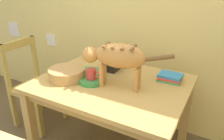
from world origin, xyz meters
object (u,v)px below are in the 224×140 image
at_px(dining_table, 112,91).
at_px(magazine, 81,71).
at_px(wicker_basket, 67,74).
at_px(toaster, 113,60).
at_px(book_stack, 170,77).
at_px(wooden_chair_near, 34,85).
at_px(coffee_mug, 92,74).
at_px(cat, 116,57).
at_px(saucer_bowl, 91,81).

bearing_deg(dining_table, magazine, 171.06).
relative_size(wicker_basket, toaster, 1.49).
height_order(dining_table, wicker_basket, wicker_basket).
height_order(book_stack, wooden_chair_near, wooden_chair_near).
bearing_deg(coffee_mug, wicker_basket, -169.70).
bearing_deg(cat, book_stack, -57.51).
distance_m(dining_table, coffee_mug, 0.23).
bearing_deg(toaster, book_stack, 0.95).
bearing_deg(wooden_chair_near, book_stack, 98.08).
xyz_separation_m(saucer_bowl, book_stack, (0.54, 0.34, 0.01)).
height_order(magazine, toaster, toaster).
bearing_deg(toaster, saucer_bowl, -93.11).
bearing_deg(wicker_basket, wooden_chair_near, 164.41).
distance_m(coffee_mug, book_stack, 0.63).
bearing_deg(wooden_chair_near, magazine, 90.95).
relative_size(coffee_mug, toaster, 0.59).
bearing_deg(toaster, wooden_chair_near, -167.33).
xyz_separation_m(toaster, wooden_chair_near, (-0.85, -0.19, -0.38)).
height_order(saucer_bowl, wooden_chair_near, wooden_chair_near).
relative_size(cat, coffee_mug, 5.70).
distance_m(dining_table, wooden_chair_near, 0.99).
bearing_deg(book_stack, wooden_chair_near, -171.68).
relative_size(cat, wooden_chair_near, 0.72).
distance_m(saucer_bowl, wicker_basket, 0.22).
height_order(magazine, book_stack, book_stack).
relative_size(saucer_bowl, coffee_mug, 1.71).
distance_m(saucer_bowl, wooden_chair_near, 0.90).
bearing_deg(wicker_basket, book_stack, 26.70).
relative_size(cat, toaster, 3.34).
xyz_separation_m(cat, wicker_basket, (-0.41, -0.07, -0.19)).
height_order(dining_table, magazine, magazine).
height_order(cat, coffee_mug, cat).
bearing_deg(wooden_chair_near, coffee_mug, 80.60).
bearing_deg(toaster, magazine, -142.36).
relative_size(magazine, wooden_chair_near, 0.32).
distance_m(coffee_mug, magazine, 0.27).
distance_m(dining_table, toaster, 0.32).
bearing_deg(dining_table, toaster, 116.56).
bearing_deg(wicker_basket, dining_table, 20.98).
xyz_separation_m(coffee_mug, book_stack, (0.53, 0.34, -0.05)).
relative_size(saucer_bowl, book_stack, 1.05).
bearing_deg(magazine, toaster, 23.89).
height_order(cat, wicker_basket, cat).
bearing_deg(saucer_bowl, dining_table, 34.76).
height_order(cat, wooden_chair_near, cat).
bearing_deg(magazine, wooden_chair_near, 167.44).
xyz_separation_m(magazine, wooden_chair_near, (-0.62, -0.01, -0.29)).
xyz_separation_m(book_stack, wooden_chair_near, (-1.37, -0.20, -0.32)).
bearing_deg(wooden_chair_near, saucer_bowl, 80.56).
relative_size(saucer_bowl, wooden_chair_near, 0.22).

